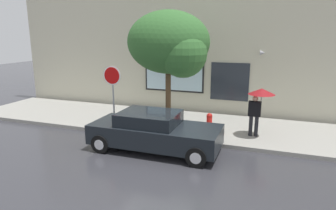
% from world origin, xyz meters
% --- Properties ---
extents(ground_plane, '(60.00, 60.00, 0.00)m').
position_xyz_m(ground_plane, '(0.00, 0.00, 0.00)').
color(ground_plane, '#333338').
extents(sidewalk, '(20.00, 4.00, 0.15)m').
position_xyz_m(sidewalk, '(0.00, 3.00, 0.07)').
color(sidewalk, gray).
rests_on(sidewalk, ground).
extents(building_facade, '(20.00, 0.67, 7.00)m').
position_xyz_m(building_facade, '(-0.00, 5.50, 3.48)').
color(building_facade, beige).
rests_on(building_facade, ground).
extents(parked_car, '(4.41, 1.87, 1.35)m').
position_xyz_m(parked_car, '(-0.01, 0.04, 0.68)').
color(parked_car, black).
rests_on(parked_car, ground).
extents(fire_hydrant, '(0.30, 0.44, 0.77)m').
position_xyz_m(fire_hydrant, '(1.46, 2.15, 0.53)').
color(fire_hydrant, red).
rests_on(fire_hydrant, sidewalk).
extents(pedestrian_with_umbrella, '(0.97, 0.97, 1.84)m').
position_xyz_m(pedestrian_with_umbrella, '(3.27, 2.28, 1.61)').
color(pedestrian_with_umbrella, black).
rests_on(pedestrian_with_umbrella, sidewalk).
extents(street_tree, '(3.25, 2.76, 4.68)m').
position_xyz_m(street_tree, '(-0.11, 2.10, 3.52)').
color(street_tree, '#4C3823').
rests_on(street_tree, sidewalk).
extents(stop_sign, '(0.76, 0.10, 2.55)m').
position_xyz_m(stop_sign, '(-2.33, 1.38, 1.95)').
color(stop_sign, gray).
rests_on(stop_sign, sidewalk).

